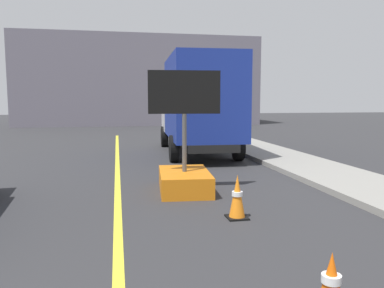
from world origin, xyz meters
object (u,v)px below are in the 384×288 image
at_px(arrow_board_trailer, 184,170).
at_px(traffic_cone_near_sign, 331,284).
at_px(box_truck, 198,104).
at_px(traffic_cone_mid_lane, 237,197).
at_px(highway_guide_sign, 205,77).

bearing_deg(arrow_board_trailer, traffic_cone_near_sign, -84.42).
bearing_deg(box_truck, traffic_cone_mid_lane, -97.14).
height_order(traffic_cone_near_sign, traffic_cone_mid_lane, traffic_cone_mid_lane).
height_order(arrow_board_trailer, traffic_cone_near_sign, arrow_board_trailer).
bearing_deg(traffic_cone_mid_lane, box_truck, 82.86).
xyz_separation_m(highway_guide_sign, traffic_cone_near_sign, (-3.09, -18.92, -3.12)).
bearing_deg(traffic_cone_near_sign, arrow_board_trailer, 95.58).
bearing_deg(traffic_cone_near_sign, highway_guide_sign, 80.73).
height_order(arrow_board_trailer, traffic_cone_mid_lane, arrow_board_trailer).
height_order(box_truck, traffic_cone_near_sign, box_truck).
distance_m(box_truck, traffic_cone_near_sign, 11.24).
bearing_deg(traffic_cone_near_sign, traffic_cone_mid_lane, 89.24).
relative_size(highway_guide_sign, traffic_cone_mid_lane, 6.50).
height_order(box_truck, traffic_cone_mid_lane, box_truck).
distance_m(box_truck, highway_guide_sign, 8.24).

